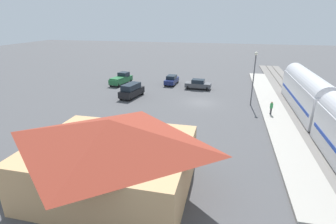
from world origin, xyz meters
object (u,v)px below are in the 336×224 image
light_pole_near_platform (254,72)px  suv_black (131,90)px  sedan_charcoal (198,84)px  passenger_train (329,112)px  pickup_green (121,79)px  sedan_navy (172,80)px  station_building (112,154)px  pedestrian_on_platform (271,107)px

light_pole_near_platform → suv_black: bearing=1.0°
sedan_charcoal → light_pole_near_platform: light_pole_near_platform is taller
passenger_train → suv_black: (25.01, -9.25, -1.71)m
passenger_train → light_pole_near_platform: (6.80, -9.57, 1.93)m
pickup_green → light_pole_near_platform: 24.71m
suv_black → light_pole_near_platform: bearing=-179.0°
suv_black → sedan_navy: 10.73m
station_building → light_pole_near_platform: 25.29m
passenger_train → sedan_charcoal: 22.83m
passenger_train → pickup_green: bearing=-29.6°
pedestrian_on_platform → sedan_charcoal: 15.78m
suv_black → sedan_navy: suv_black is taller
pickup_green → light_pole_near_platform: size_ratio=0.75×
passenger_train → station_building: (18.00, 13.01, -0.04)m
station_building → suv_black: (7.01, -22.26, -1.67)m
station_building → pickup_green: (12.04, -30.08, -1.79)m
suv_black → light_pole_near_platform: (-18.21, -0.32, 3.63)m
light_pole_near_platform → sedan_charcoal: bearing=-40.2°
pedestrian_on_platform → suv_black: bearing=-11.3°
sedan_charcoal → station_building: bearing=84.9°
passenger_train → sedan_navy: bearing=-42.7°
sedan_charcoal → light_pole_near_platform: (-8.55, 7.22, 3.90)m
passenger_train → pickup_green: 34.60m
pickup_green → sedan_charcoal: bearing=178.9°
sedan_charcoal → passenger_train: bearing=132.4°
suv_black → light_pole_near_platform: light_pole_near_platform is taller
pedestrian_on_platform → pickup_green: (25.38, -11.87, -0.25)m
pickup_green → suv_black: (-5.03, 7.82, 0.12)m
pickup_green → suv_black: 9.30m
sedan_navy → light_pole_near_platform: light_pole_near_platform is taller
pedestrian_on_platform → pickup_green: 28.03m
station_building → pedestrian_on_platform: station_building is taller
station_building → light_pole_near_platform: size_ratio=1.55×
sedan_navy → pedestrian_on_platform: bearing=139.1°
suv_black → light_pole_near_platform: size_ratio=0.68×
pedestrian_on_platform → light_pole_near_platform: (2.15, -4.38, 3.50)m
station_building → sedan_charcoal: station_building is taller
pedestrian_on_platform → suv_black: (20.35, -4.06, -0.13)m
station_building → suv_black: 23.40m
station_building → sedan_charcoal: 29.98m
pedestrian_on_platform → sedan_navy: size_ratio=0.37×
pickup_green → light_pole_near_platform: bearing=162.1°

